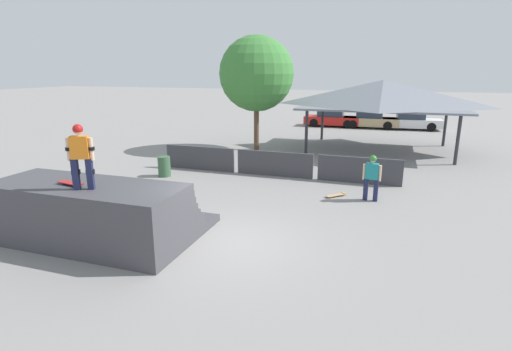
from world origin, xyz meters
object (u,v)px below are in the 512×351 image
at_px(bystander_walking, 372,174).
at_px(tree_beside_pavilion, 256,74).
at_px(skateboard_on_deck, 71,183).
at_px(skateboard_on_ground, 337,195).
at_px(parked_car_red, 332,119).
at_px(trash_bin, 164,166).
at_px(parked_car_tan, 370,120).
at_px(parked_car_white, 411,121).
at_px(skater_on_deck, 80,152).

distance_m(bystander_walking, tree_beside_pavilion, 10.41).
relative_size(skateboard_on_deck, bystander_walking, 0.51).
bearing_deg(skateboard_on_ground, parked_car_red, 53.50).
relative_size(skateboard_on_deck, trash_bin, 0.97).
xyz_separation_m(skateboard_on_deck, skateboard_on_ground, (5.83, 6.18, -1.59)).
bearing_deg(parked_car_tan, trash_bin, -113.36).
height_order(parked_car_tan, parked_car_white, same).
height_order(skater_on_deck, parked_car_red, skater_on_deck).
bearing_deg(parked_car_white, trash_bin, -124.13).
relative_size(trash_bin, parked_car_tan, 0.20).
xyz_separation_m(trash_bin, parked_car_tan, (7.44, 17.73, 0.18)).
height_order(skater_on_deck, tree_beside_pavilion, tree_beside_pavilion).
bearing_deg(parked_car_white, tree_beside_pavilion, -131.62).
xyz_separation_m(parked_car_red, parked_car_white, (5.92, 0.19, -0.00)).
relative_size(skateboard_on_deck, parked_car_red, 0.19).
xyz_separation_m(bystander_walking, parked_car_tan, (-1.00, 18.32, -0.34)).
xyz_separation_m(skater_on_deck, skateboard_on_deck, (-0.56, 0.17, -0.85)).
distance_m(parked_car_red, parked_car_white, 5.93).
bearing_deg(skateboard_on_ground, tree_beside_pavilion, 81.56).
relative_size(bystander_walking, parked_car_tan, 0.38).
bearing_deg(trash_bin, skateboard_on_ground, -3.94).
height_order(skateboard_on_ground, parked_car_white, parked_car_white).
relative_size(tree_beside_pavilion, parked_car_white, 1.42).
xyz_separation_m(trash_bin, parked_car_white, (10.40, 17.87, 0.18)).
relative_size(skateboard_on_deck, parked_car_tan, 0.20).
xyz_separation_m(tree_beside_pavilion, parked_car_red, (2.65, 10.90, -3.55)).
bearing_deg(skateboard_on_deck, skater_on_deck, -7.04).
relative_size(tree_beside_pavilion, parked_car_tan, 1.48).
height_order(skater_on_deck, skateboard_on_deck, skater_on_deck).
bearing_deg(skateboard_on_deck, parked_car_red, 92.80).
bearing_deg(tree_beside_pavilion, bystander_walking, -48.09).
bearing_deg(parked_car_tan, parked_car_red, -179.60).
distance_m(skateboard_on_deck, tree_beside_pavilion, 13.70).
bearing_deg(skateboard_on_deck, trash_bin, 112.21).
distance_m(tree_beside_pavilion, parked_car_red, 11.76).
bearing_deg(parked_car_red, skateboard_on_deck, -97.76).
bearing_deg(tree_beside_pavilion, skater_on_deck, -89.21).
relative_size(skater_on_deck, trash_bin, 1.85).
xyz_separation_m(skateboard_on_deck, parked_car_white, (8.94, 24.56, -1.04)).
bearing_deg(parked_car_red, tree_beside_pavilion, -104.35).
height_order(skater_on_deck, trash_bin, skater_on_deck).
distance_m(skateboard_on_ground, parked_car_red, 18.41).
distance_m(trash_bin, parked_car_tan, 19.23).
height_order(skateboard_on_ground, trash_bin, trash_bin).
xyz_separation_m(tree_beside_pavilion, trash_bin, (-1.83, -6.78, -3.72)).
distance_m(skater_on_deck, parked_car_red, 24.73).
bearing_deg(skater_on_deck, parked_car_tan, 52.89).
height_order(tree_beside_pavilion, trash_bin, tree_beside_pavilion).
relative_size(skater_on_deck, parked_car_red, 0.37).
relative_size(skateboard_on_ground, trash_bin, 0.85).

